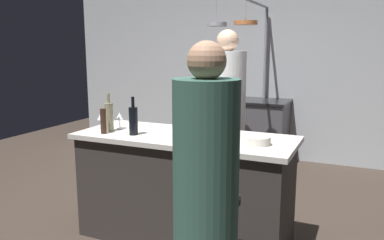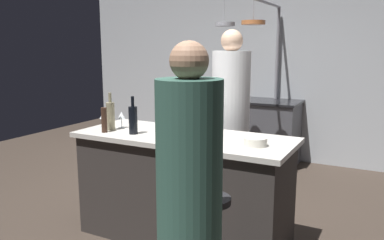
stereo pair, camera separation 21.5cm
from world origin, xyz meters
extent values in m
plane|color=#382D26|center=(0.00, 0.00, 0.00)|extent=(9.00, 9.00, 0.00)
cube|color=#B2B7BC|center=(0.00, 2.85, 1.30)|extent=(6.40, 0.16, 2.60)
cube|color=#332D2B|center=(0.00, 0.00, 0.43)|extent=(1.72, 0.66, 0.86)
cube|color=beige|center=(0.00, 0.00, 0.88)|extent=(1.80, 0.72, 0.04)
cube|color=#47474C|center=(0.00, 2.45, 0.43)|extent=(0.76, 0.60, 0.86)
cube|color=black|center=(0.00, 2.45, 0.88)|extent=(0.80, 0.64, 0.03)
cylinder|color=white|center=(0.07, 0.83, 0.79)|extent=(0.38, 0.38, 1.57)
sphere|color=#D8AD8C|center=(0.07, 0.83, 1.67)|extent=(0.21, 0.21, 0.21)
cylinder|color=black|center=(0.54, -0.62, 0.66)|extent=(0.26, 0.26, 0.04)
cylinder|color=#33594C|center=(0.60, -1.01, 0.73)|extent=(0.35, 0.35, 1.45)
sphere|color=tan|center=(0.60, -1.01, 1.54)|extent=(0.20, 0.20, 0.20)
cylinder|color=gray|center=(0.00, 2.70, 1.07)|extent=(0.04, 0.04, 2.15)
cylinder|color=gray|center=(0.00, 2.03, 2.15)|extent=(0.04, 1.35, 0.04)
cylinder|color=gray|center=(-0.30, 1.54, 1.87)|extent=(0.23, 0.23, 0.04)
cylinder|color=gray|center=(-0.30, 1.50, 2.01)|extent=(0.01, 0.01, 0.28)
cylinder|color=#B26638|center=(0.05, 1.51, 1.88)|extent=(0.26, 0.26, 0.04)
cylinder|color=gray|center=(0.05, 1.50, 2.01)|extent=(0.01, 0.01, 0.27)
cylinder|color=#382319|center=(-0.64, -0.22, 1.01)|extent=(0.05, 0.05, 0.21)
cylinder|color=black|center=(-0.39, -0.16, 1.01)|extent=(0.07, 0.07, 0.23)
cylinder|color=black|center=(-0.39, -0.16, 1.17)|extent=(0.03, 0.03, 0.08)
cylinder|color=gray|center=(-0.65, -0.12, 1.02)|extent=(0.07, 0.07, 0.24)
cylinder|color=gray|center=(-0.65, -0.12, 1.18)|extent=(0.03, 0.03, 0.08)
cylinder|color=#143319|center=(0.02, 0.10, 1.02)|extent=(0.07, 0.07, 0.23)
cylinder|color=#143319|center=(0.02, 0.10, 1.17)|extent=(0.03, 0.03, 0.08)
cylinder|color=#193D23|center=(0.05, -0.11, 1.02)|extent=(0.07, 0.07, 0.25)
cylinder|color=#193D23|center=(0.05, -0.11, 1.19)|extent=(0.03, 0.03, 0.08)
cylinder|color=silver|center=(-0.63, 0.00, 0.90)|extent=(0.06, 0.06, 0.01)
cylinder|color=silver|center=(-0.63, 0.00, 0.94)|extent=(0.01, 0.01, 0.07)
cone|color=silver|center=(-0.63, 0.00, 1.01)|extent=(0.07, 0.07, 0.06)
cylinder|color=silver|center=(-0.78, -0.06, 0.90)|extent=(0.06, 0.06, 0.01)
cylinder|color=silver|center=(-0.78, -0.06, 0.94)|extent=(0.01, 0.01, 0.07)
cone|color=silver|center=(-0.78, -0.06, 1.01)|extent=(0.07, 0.07, 0.06)
cylinder|color=#334C6B|center=(0.24, -0.19, 0.93)|extent=(0.18, 0.18, 0.06)
cylinder|color=silver|center=(0.63, -0.07, 0.93)|extent=(0.17, 0.17, 0.06)
camera|label=1|loc=(1.32, -2.82, 1.60)|focal=36.57mm
camera|label=2|loc=(1.51, -2.73, 1.60)|focal=36.57mm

